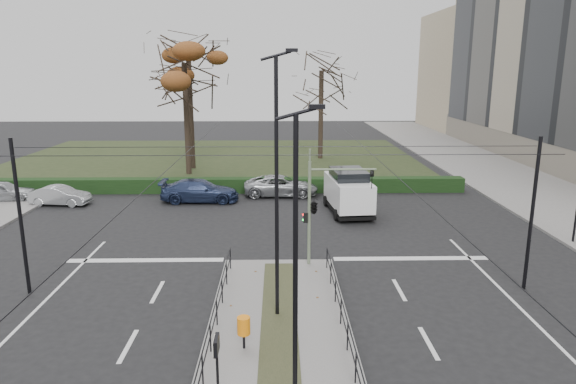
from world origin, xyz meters
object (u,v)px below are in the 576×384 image
object	(u,v)px
info_panel	(217,354)
rust_tree	(184,63)
traffic_light	(316,205)
litter_bin	(244,326)
parked_car_third	(200,191)
parked_car_first	(2,191)
parked_car_second	(60,196)
parked_car_fourth	(281,186)
white_van	(348,190)
streetlamp_median_near	(296,280)
bare_tree_near	(189,63)
bare_tree_center	(321,77)
streetlamp_median_far	(277,187)

from	to	relation	value
info_panel	rust_tree	distance (m)	31.58
traffic_light	litter_bin	size ratio (longest dim) A/B	4.45
info_panel	parked_car_third	distance (m)	21.72
parked_car_first	parked_car_second	size ratio (longest dim) A/B	1.09
parked_car_second	parked_car_third	xyz separation A→B (m)	(8.72, 0.70, 0.12)
parked_car_fourth	white_van	distance (m)	5.91
streetlamp_median_near	parked_car_second	world-z (taller)	streetlamp_median_near
streetlamp_median_near	bare_tree_near	bearing A→B (deg)	102.97
parked_car_third	bare_tree_center	world-z (taller)	bare_tree_center
streetlamp_median_far	white_van	size ratio (longest dim) A/B	1.71
traffic_light	streetlamp_median_near	bearing A→B (deg)	-96.39
bare_tree_center	bare_tree_near	world-z (taller)	bare_tree_near
traffic_light	parked_car_first	xyz separation A→B (m)	(-19.56, 11.78, -2.09)
litter_bin	parked_car_fourth	bearing A→B (deg)	86.39
parked_car_first	info_panel	bearing A→B (deg)	-149.55
traffic_light	parked_car_fourth	distance (m)	13.26
bare_tree_near	parked_car_first	bearing A→B (deg)	-133.81
parked_car_fourth	streetlamp_median_near	bearing A→B (deg)	-178.69
white_van	bare_tree_near	world-z (taller)	bare_tree_near
parked_car_third	parked_car_fourth	distance (m)	5.52
bare_tree_near	streetlamp_median_far	bearing A→B (deg)	-75.09
bare_tree_center	rust_tree	bearing A→B (deg)	-147.05
traffic_light	litter_bin	distance (m)	7.65
litter_bin	parked_car_second	distance (m)	21.84
parked_car_fourth	bare_tree_near	world-z (taller)	bare_tree_near
traffic_light	parked_car_third	xyz separation A→B (m)	(-6.68, 11.50, -2.05)
bare_tree_center	streetlamp_median_far	bearing A→B (deg)	-97.20
info_panel	bare_tree_near	xyz separation A→B (m)	(-5.87, 32.74, 7.18)
info_panel	bare_tree_center	bearing A→B (deg)	81.59
traffic_light	parked_car_third	distance (m)	13.46
parked_car_second	bare_tree_near	distance (m)	15.99
parked_car_third	bare_tree_near	size ratio (longest dim) A/B	0.40
white_van	litter_bin	bearing A→B (deg)	-108.53
streetlamp_median_near	white_van	world-z (taller)	streetlamp_median_near
streetlamp_median_near	parked_car_third	bearing A→B (deg)	103.81
parked_car_third	white_van	world-z (taller)	white_van
traffic_light	info_panel	size ratio (longest dim) A/B	2.23
white_van	rust_tree	world-z (taller)	rust_tree
parked_car_third	bare_tree_near	xyz separation A→B (m)	(-2.27, 11.34, 8.19)
parked_car_second	info_panel	bearing A→B (deg)	-142.60
streetlamp_median_near	traffic_light	bearing A→B (deg)	83.61
streetlamp_median_far	bare_tree_center	distance (m)	32.79
parked_car_fourth	parked_car_first	bearing A→B (deg)	94.83
traffic_light	streetlamp_median_far	distance (m)	5.32
streetlamp_median_near	parked_car_fourth	xyz separation A→B (m)	(-0.17, 23.79, -3.29)
parked_car_first	parked_car_fourth	size ratio (longest dim) A/B	0.80
info_panel	bare_tree_near	size ratio (longest dim) A/B	0.16
rust_tree	bare_tree_center	world-z (taller)	rust_tree
white_van	bare_tree_near	xyz separation A→B (m)	(-11.55, 14.13, 7.56)
info_panel	parked_car_fourth	xyz separation A→B (m)	(1.70, 22.92, -1.04)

